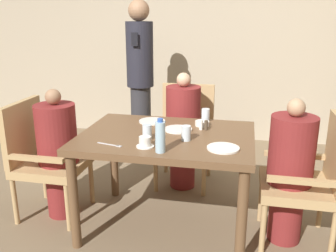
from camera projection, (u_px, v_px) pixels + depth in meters
name	position (u px, v px, depth m)	size (l,w,h in m)	color
ground_plane	(167.00, 225.00, 3.00)	(16.00, 16.00, 0.00)	#7A664C
wall_back	(205.00, 31.00, 4.76)	(8.00, 0.06, 2.80)	tan
dining_table	(167.00, 147.00, 2.81)	(1.28, 0.95, 0.77)	brown
chair_left_side	(42.00, 154.00, 3.06)	(0.52, 0.52, 0.96)	tan
diner_in_left_chair	(58.00, 152.00, 3.02)	(0.32, 0.32, 1.07)	maroon
chair_far_side	(185.00, 131.00, 3.67)	(0.52, 0.52, 0.96)	tan
diner_in_far_chair	(183.00, 130.00, 3.52)	(0.32, 0.32, 1.12)	maroon
chair_right_side	(311.00, 177.00, 2.65)	(0.52, 0.52, 0.96)	tan
diner_in_right_chair	(290.00, 171.00, 2.66)	(0.32, 0.32, 1.08)	maroon
standing_host	(140.00, 76.00, 4.21)	(0.30, 0.34, 1.77)	#2D2D33
plate_main_left	(178.00, 129.00, 2.88)	(0.22, 0.22, 0.01)	white
plate_main_right	(152.00, 121.00, 3.09)	(0.22, 0.22, 0.01)	white
plate_dessert_center	(223.00, 148.00, 2.48)	(0.22, 0.22, 0.01)	white
teacup_with_saucer	(145.00, 142.00, 2.51)	(0.12, 0.12, 0.07)	white
bowl_small	(202.00, 123.00, 2.98)	(0.11, 0.11, 0.04)	white
water_bottle	(160.00, 137.00, 2.40)	(0.07, 0.07, 0.23)	#A3C6DB
glass_tall_near	(186.00, 133.00, 2.63)	(0.07, 0.07, 0.11)	silver
glass_tall_mid	(206.00, 115.00, 3.09)	(0.07, 0.07, 0.11)	silver
glass_tall_far	(147.00, 132.00, 2.65)	(0.07, 0.07, 0.11)	silver
salt_shaker	(201.00, 125.00, 2.88)	(0.03, 0.03, 0.08)	white
pepper_shaker	(206.00, 125.00, 2.87)	(0.03, 0.03, 0.08)	#4C3D2D
fork_beside_plate	(112.00, 145.00, 2.55)	(0.19, 0.06, 0.00)	silver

